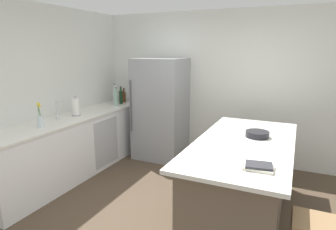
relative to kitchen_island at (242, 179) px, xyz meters
The scene contains 16 objects.
ground_plane 0.86m from the kitchen_island, 138.91° to the right, with size 7.20×7.20×0.00m, color #4C3D2D.
wall_rear 2.04m from the kitchen_island, 107.05° to the left, with size 6.00×0.10×2.60m, color silver.
wall_left 3.14m from the kitchen_island, behind, with size 0.10×6.00×2.60m, color silver.
counter_run_left 2.63m from the kitchen_island, behind, with size 0.67×3.05×0.94m.
kitchen_island is the anchor object (origin of this frame).
refrigerator 2.24m from the kitchen_island, 141.78° to the left, with size 0.86×0.76×1.80m.
sink_faucet 2.75m from the kitchen_island, behind, with size 0.15×0.05×0.30m.
flower_vase 2.68m from the kitchen_island, 167.93° to the right, with size 0.08×0.08×0.33m.
paper_towel_roll 2.69m from the kitchen_island, behind, with size 0.14×0.14×0.31m.
syrup_bottle 3.07m from the kitchen_island, 149.75° to the left, with size 0.07×0.07×0.27m.
hot_sauce_bottle 3.01m from the kitchen_island, 151.26° to the left, with size 0.04×0.04×0.21m.
wine_bottle 2.94m from the kitchen_island, 152.33° to the left, with size 0.07×0.07×0.33m.
soda_bottle 2.97m from the kitchen_island, 154.70° to the left, with size 0.07×0.07×0.38m.
gin_bottle 2.85m from the kitchen_island, 155.62° to the left, with size 0.07×0.07×0.33m.
cookbook_stack 0.90m from the kitchen_island, 70.83° to the right, with size 0.26×0.21×0.05m.
mixing_bowl 0.56m from the kitchen_island, 67.26° to the left, with size 0.28×0.28×0.07m.
Camera 1 is at (1.05, -2.70, 1.94)m, focal length 30.59 mm.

